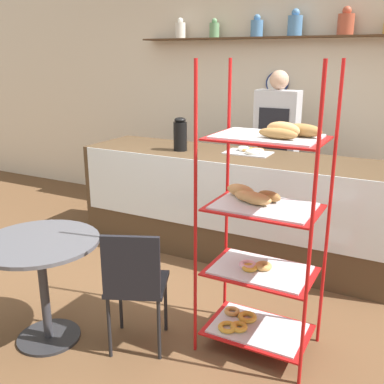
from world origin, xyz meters
TOP-DOWN VIEW (x-y plane):
  - ground_plane at (0.00, 0.00)m, footprint 14.00×14.00m
  - back_wall at (0.00, 2.51)m, footprint 10.00×0.30m
  - display_counter at (0.00, 1.30)m, footprint 3.03×0.79m
  - pastry_rack at (0.77, -0.05)m, footprint 0.73×0.50m
  - person_worker at (0.22, 1.90)m, footprint 0.44×0.23m
  - cafe_table at (-0.54, -0.66)m, footprint 0.78×0.78m
  - cafe_chair at (0.08, -0.48)m, footprint 0.50×0.50m
  - coffee_carafe at (-0.53, 1.21)m, footprint 0.13×0.13m
  - donut_tray_counter at (0.12, 1.42)m, footprint 0.43×0.29m

SIDE VIEW (x-z plane):
  - ground_plane at x=0.00m, z-range 0.00..0.00m
  - display_counter at x=0.00m, z-range 0.00..1.00m
  - cafe_chair at x=0.08m, z-range 0.09..0.95m
  - cafe_table at x=-0.54m, z-range 0.19..0.93m
  - pastry_rack at x=0.77m, z-range -0.08..1.80m
  - person_worker at x=0.22m, z-range 0.08..1.84m
  - donut_tray_counter at x=0.12m, z-range 0.99..1.04m
  - coffee_carafe at x=-0.53m, z-range 0.99..1.32m
  - back_wall at x=0.00m, z-range 0.02..2.72m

